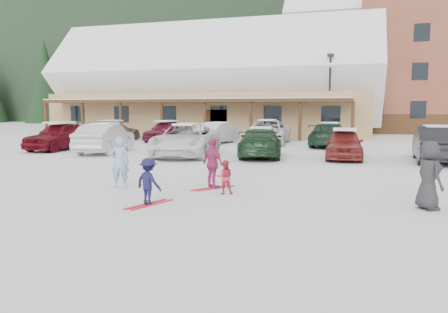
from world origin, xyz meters
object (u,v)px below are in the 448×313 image
(parked_car_3, at_px, (261,143))
(parked_car_7, at_px, (111,131))
(child_magenta, at_px, (213,163))
(parked_car_0, at_px, (60,136))
(parked_car_1, at_px, (105,138))
(parked_car_8, at_px, (166,131))
(adult_skier, at_px, (120,162))
(day_lodge, at_px, (212,90))
(parked_car_9, at_px, (218,133))
(parked_car_10, at_px, (267,132))
(parked_car_5, at_px, (436,144))
(parked_car_11, at_px, (329,135))
(parked_car_4, at_px, (344,144))
(child_navy, at_px, (149,182))
(lamp_post, at_px, (330,91))
(bystander_dark, at_px, (429,175))
(toddler_red, at_px, (225,177))
(parked_car_2, at_px, (186,140))

(parked_car_3, distance_m, parked_car_7, 13.74)
(child_magenta, xyz_separation_m, parked_car_0, (-11.94, 8.76, 0.03))
(parked_car_1, xyz_separation_m, parked_car_8, (-0.15, 8.00, -0.05))
(adult_skier, bearing_deg, day_lodge, -102.96)
(parked_car_8, distance_m, parked_car_9, 4.05)
(parked_car_9, xyz_separation_m, parked_car_10, (3.20, 0.69, 0.09))
(parked_car_1, bearing_deg, adult_skier, 114.78)
(parked_car_5, distance_m, parked_car_11, 8.01)
(parked_car_1, bearing_deg, parked_car_4, 174.27)
(parked_car_0, bearing_deg, parked_car_11, 25.84)
(child_navy, bearing_deg, parked_car_0, -27.00)
(lamp_post, distance_m, bystander_dark, 23.53)
(parked_car_4, xyz_separation_m, parked_car_11, (-1.02, 6.31, 0.04))
(parked_car_0, relative_size, parked_car_8, 1.07)
(toddler_red, bearing_deg, child_magenta, -68.06)
(day_lodge, xyz_separation_m, parked_car_0, (-3.09, -17.84, -3.17))
(toddler_red, xyz_separation_m, bystander_dark, (5.06, -0.38, 0.33))
(parked_car_2, bearing_deg, parked_car_0, 165.85)
(adult_skier, xyz_separation_m, child_navy, (1.86, -1.84, -0.19))
(parked_car_3, xyz_separation_m, parked_car_4, (3.85, 0.42, -0.01))
(day_lodge, bearing_deg, parked_car_4, -55.20)
(adult_skier, xyz_separation_m, parked_car_0, (-9.27, 9.44, 0.02))
(bystander_dark, relative_size, parked_car_10, 0.28)
(child_navy, distance_m, child_magenta, 2.66)
(parked_car_8, height_order, parked_car_11, parked_car_11)
(day_lodge, bearing_deg, lamp_post, -22.91)
(child_navy, bearing_deg, parked_car_11, -82.07)
(parked_car_11, bearing_deg, day_lodge, -41.40)
(parked_car_2, relative_size, parked_car_7, 1.12)
(child_navy, bearing_deg, parked_car_8, -48.42)
(parked_car_5, bearing_deg, parked_car_1, 5.59)
(toddler_red, distance_m, parked_car_10, 16.98)
(child_navy, distance_m, parked_car_8, 20.23)
(lamp_post, distance_m, parked_car_7, 16.34)
(parked_car_3, distance_m, parked_car_11, 7.29)
(adult_skier, relative_size, parked_car_9, 0.36)
(lamp_post, bearing_deg, adult_skier, -101.62)
(parked_car_3, height_order, parked_car_7, parked_car_7)
(lamp_post, distance_m, parked_car_11, 7.44)
(day_lodge, distance_m, toddler_red, 29.08)
(toddler_red, distance_m, parked_car_11, 15.97)
(child_magenta, xyz_separation_m, parked_car_4, (3.48, 8.86, -0.05))
(parked_car_1, bearing_deg, lamp_post, -136.75)
(lamp_post, bearing_deg, parked_car_2, -113.07)
(child_magenta, xyz_separation_m, parked_car_1, (-8.63, 8.08, 0.03))
(parked_car_7, bearing_deg, toddler_red, 137.33)
(adult_skier, xyz_separation_m, parked_car_4, (6.15, 9.54, -0.07))
(day_lodge, height_order, parked_car_9, day_lodge)
(lamp_post, xyz_separation_m, parked_car_5, (5.35, -13.19, -2.81))
(lamp_post, relative_size, parked_car_8, 1.50)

